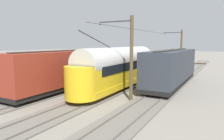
% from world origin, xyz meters
% --- Properties ---
extents(ground_plane, '(220.00, 220.00, 0.00)m').
position_xyz_m(ground_plane, '(0.00, 0.00, 0.00)').
color(ground_plane, gray).
extents(track_streetcar_siding, '(2.80, 80.00, 0.18)m').
position_xyz_m(track_streetcar_siding, '(-4.47, -0.31, 0.05)').
color(track_streetcar_siding, '#666059').
rests_on(track_streetcar_siding, ground).
extents(track_adjacent_siding, '(2.80, 80.00, 0.18)m').
position_xyz_m(track_adjacent_siding, '(0.00, -0.31, 0.05)').
color(track_adjacent_siding, '#666059').
rests_on(track_adjacent_siding, ground).
extents(track_third_siding, '(2.80, 80.00, 0.18)m').
position_xyz_m(track_third_siding, '(4.47, -0.31, 0.05)').
color(track_third_siding, '#666059').
rests_on(track_third_siding, ground).
extents(vintage_streetcar, '(2.65, 15.66, 5.51)m').
position_xyz_m(vintage_streetcar, '(-0.00, 0.60, 2.25)').
color(vintage_streetcar, gold).
rests_on(vintage_streetcar, ground).
extents(boxcar_adjacent, '(2.96, 13.41, 3.85)m').
position_xyz_m(boxcar_adjacent, '(-4.47, -3.41, 2.16)').
color(boxcar_adjacent, '#2D333D').
rests_on(boxcar_adjacent, ground).
extents(boxcar_far_siding, '(2.96, 14.21, 3.85)m').
position_xyz_m(boxcar_far_siding, '(4.47, 3.57, 2.17)').
color(boxcar_far_siding, maroon).
rests_on(boxcar_far_siding, ground).
extents(catenary_pole_foreground, '(3.21, 0.28, 6.89)m').
position_xyz_m(catenary_pole_foreground, '(-2.89, -16.07, 3.62)').
color(catenary_pole_foreground, '#4C3D28').
rests_on(catenary_pole_foreground, ground).
extents(catenary_pole_mid_near, '(3.21, 0.28, 6.89)m').
position_xyz_m(catenary_pole_mid_near, '(-2.89, 4.38, 3.62)').
color(catenary_pole_mid_near, '#4C3D28').
rests_on(catenary_pole_mid_near, ground).
extents(overhead_wire_run, '(3.01, 24.45, 0.18)m').
position_xyz_m(overhead_wire_run, '(-0.11, -6.59, 6.35)').
color(overhead_wire_run, black).
rests_on(overhead_wire_run, ground).
extents(switch_stand, '(0.50, 0.30, 1.24)m').
position_xyz_m(switch_stand, '(-5.76, -10.55, 0.70)').
color(switch_stand, black).
rests_on(switch_stand, ground).
extents(spare_tie_stack, '(2.40, 2.40, 0.54)m').
position_xyz_m(spare_tie_stack, '(8.18, -0.97, 0.27)').
color(spare_tie_stack, '#382819').
rests_on(spare_tie_stack, ground).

